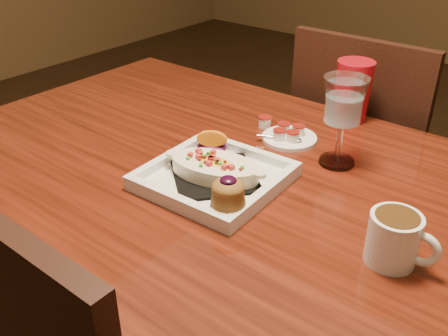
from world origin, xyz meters
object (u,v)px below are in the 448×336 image
Objects in this scene: goblet at (344,106)px; saucer at (288,136)px; plate at (216,175)px; coffee_mug at (395,237)px; table at (245,217)px; red_tumbler at (353,91)px; chair_far at (363,164)px.

goblet reaches higher than saucer.
goblet is (0.14, 0.23, 0.11)m from plate.
plate is 0.36m from coffee_mug.
table is 13.01× the size of coffee_mug.
goblet reaches higher than plate.
red_tumbler is at bearing 79.88° from plate.
plate reaches higher than saucer.
saucer is at bearing 97.41° from table.
goblet is 1.50× the size of saucer.
table is 0.31m from goblet.
red_tumbler is at bearing 119.94° from coffee_mug.
table is 9.75× the size of red_tumbler.
chair_far reaches higher than red_tumbler.
table is 7.76× the size of goblet.
plate is 0.30m from goblet.
table is at bearing 166.19° from coffee_mug.
red_tumbler is (0.06, 0.20, 0.07)m from saucer.
goblet is at bearing 104.15° from chair_far.
chair_far is at bearing 85.10° from plate.
saucer is at bearing 86.47° from chair_far.
coffee_mug is 0.33m from goblet.
goblet is (-0.22, 0.24, 0.09)m from coffee_mug.
plate is 2.08× the size of saucer.
red_tumbler reaches higher than saucer.
red_tumbler reaches higher than table.
plate is at bearing 176.48° from coffee_mug.
chair_far is 0.50m from saucer.
coffee_mug reaches higher than saucer.
chair_far is at bearing 104.15° from goblet.
coffee_mug reaches higher than table.
chair_far is at bearing 112.60° from coffee_mug.
plate reaches higher than table.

